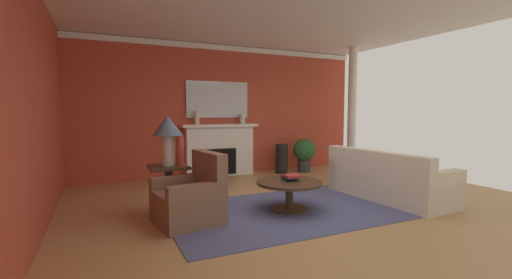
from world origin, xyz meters
TOP-DOWN VIEW (x-y plane):
  - ground_plane at (0.00, 0.00)m, footprint 8.62×8.62m
  - wall_fireplace at (0.00, 3.29)m, footprint 7.23×0.12m
  - wall_window at (-3.38, 0.30)m, footprint 0.12×7.07m
  - ceiling_panel at (0.00, 0.30)m, footprint 7.23×7.07m
  - crown_moulding at (0.00, 3.21)m, footprint 7.23×0.08m
  - area_rug at (-0.07, 0.00)m, footprint 3.67×2.25m
  - fireplace at (-0.13, 3.08)m, footprint 1.80×0.35m
  - mantel_mirror at (-0.13, 3.20)m, footprint 1.49×0.04m
  - sofa at (1.80, -0.12)m, footprint 1.02×2.15m
  - armchair_near_window at (-1.58, 0.06)m, footprint 0.92×0.92m
  - coffee_table at (-0.07, 0.00)m, footprint 1.00×1.00m
  - side_table at (-1.75, 0.71)m, footprint 0.56×0.56m
  - table_lamp at (-1.75, 0.71)m, footprint 0.44×0.44m
  - vase_mantel_right at (0.42, 3.03)m, footprint 0.13×0.13m
  - vase_tall_corner at (1.35, 2.78)m, footprint 0.30×0.30m
  - vase_on_side_table at (-1.60, 0.59)m, footprint 0.11×0.11m
  - vase_mantel_left at (-0.68, 3.03)m, footprint 0.11×0.11m
  - book_red_cover at (0.01, 0.14)m, footprint 0.25×0.17m
  - book_art_folio at (-0.01, 0.01)m, footprint 0.26×0.21m
  - potted_plant at (1.95, 2.71)m, footprint 0.56×0.56m
  - column_white at (2.96, 2.15)m, footprint 0.20×0.20m

SIDE VIEW (x-z plane):
  - ground_plane at x=0.00m, z-range 0.00..0.00m
  - area_rug at x=-0.07m, z-range 0.00..0.01m
  - sofa at x=1.80m, z-range -0.13..0.72m
  - armchair_near_window at x=-1.58m, z-range -0.17..0.78m
  - coffee_table at x=-0.07m, z-range 0.11..0.56m
  - vase_tall_corner at x=1.35m, z-range 0.00..0.71m
  - side_table at x=-1.75m, z-range 0.05..0.75m
  - book_red_cover at x=0.01m, z-range 0.45..0.51m
  - potted_plant at x=1.95m, z-range 0.08..0.91m
  - book_art_folio at x=-0.01m, z-range 0.51..0.54m
  - fireplace at x=-0.13m, z-range -0.03..1.18m
  - vase_on_side_table at x=-1.60m, z-range 0.70..1.14m
  - table_lamp at x=-1.75m, z-range 0.85..1.60m
  - vase_mantel_right at x=0.42m, z-range 1.21..1.44m
  - vase_mantel_left at x=-0.68m, z-range 1.21..1.52m
  - wall_fireplace at x=0.00m, z-range 0.00..3.06m
  - wall_window at x=-3.38m, z-range 0.00..3.06m
  - column_white at x=2.96m, z-range 0.00..3.06m
  - mantel_mirror at x=-0.13m, z-range 1.36..2.20m
  - crown_moulding at x=0.00m, z-range 2.92..3.04m
  - ceiling_panel at x=0.00m, z-range 3.06..3.12m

